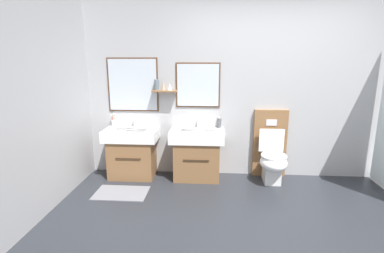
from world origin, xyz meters
The scene contains 11 objects.
ground_plane centered at (0.00, 0.00, -0.05)m, with size 6.65×4.69×0.10m, color #23262B.
wall_back centered at (-0.02, 1.68, 1.26)m, with size 5.45×0.27×2.52m.
wall_left centered at (-2.67, 0.00, 1.26)m, with size 0.12×3.49×2.52m, color #A8A8AA.
bath_mat centered at (-1.93, 0.83, 0.01)m, with size 0.68×0.44×0.01m, color slate.
vanity_sink_left centered at (-1.93, 1.42, 0.38)m, with size 0.77×0.49×0.72m.
tap_on_left_sink centered at (-1.93, 1.60, 0.79)m, with size 0.03×0.13×0.11m.
vanity_sink_right centered at (-0.98, 1.42, 0.38)m, with size 0.77×0.49×0.72m.
tap_on_right_sink centered at (-0.98, 1.60, 0.79)m, with size 0.03×0.13×0.11m.
toilet centered at (0.09, 1.42, 0.38)m, with size 0.48×0.63×1.00m.
toothbrush_cup centered at (-2.24, 1.58, 0.78)m, with size 0.07×0.07×0.21m.
soap_dispenser centered at (-0.66, 1.59, 0.80)m, with size 0.06×0.06×0.18m.
Camera 1 is at (-0.76, -2.61, 1.71)m, focal length 27.32 mm.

